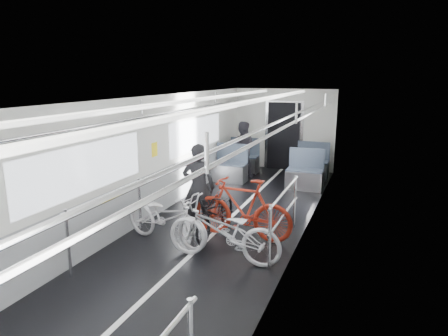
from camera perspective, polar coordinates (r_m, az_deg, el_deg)
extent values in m
cube|color=black|center=(6.06, -7.03, -14.25)|extent=(3.00, 14.00, 0.01)
cube|color=white|center=(5.40, -7.74, 8.99)|extent=(3.00, 14.00, 0.02)
cube|color=silver|center=(6.44, -19.20, -1.80)|extent=(0.02, 14.00, 2.40)
cube|color=silver|center=(5.10, 7.71, -5.03)|extent=(0.02, 14.00, 2.40)
cube|color=silver|center=(12.11, 8.58, 5.47)|extent=(3.00, 0.02, 2.40)
cube|color=white|center=(6.06, -7.03, -14.22)|extent=(0.08, 13.80, 0.01)
cube|color=gray|center=(6.65, -18.51, -8.09)|extent=(0.01, 13.90, 0.90)
cube|color=gray|center=(5.38, 7.14, -12.61)|extent=(0.01, 13.90, 0.90)
cube|color=white|center=(6.38, -19.13, -0.09)|extent=(0.01, 10.80, 0.75)
cube|color=white|center=(5.05, 7.45, -2.84)|extent=(0.01, 10.80, 0.75)
cube|color=white|center=(5.69, -12.64, 8.39)|extent=(0.14, 13.40, 0.05)
cube|color=white|center=(5.16, -2.30, 8.25)|extent=(0.14, 13.40, 0.05)
cube|color=black|center=(12.08, 8.49, 4.49)|extent=(0.95, 0.10, 2.00)
imported|color=silver|center=(6.81, -8.21, -6.99)|extent=(1.81, 0.97, 0.90)
imported|color=silver|center=(6.10, -0.15, -9.05)|extent=(1.82, 0.64, 0.95)
imported|color=maroon|center=(6.91, 2.60, -5.79)|extent=(1.81, 0.57, 1.08)
imported|color=black|center=(7.10, -1.12, -6.35)|extent=(0.58, 1.58, 0.82)
imported|color=black|center=(7.22, -3.63, -2.78)|extent=(0.66, 0.52, 1.61)
imported|color=#28262C|center=(11.11, 2.62, 2.70)|extent=(0.85, 0.71, 1.55)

